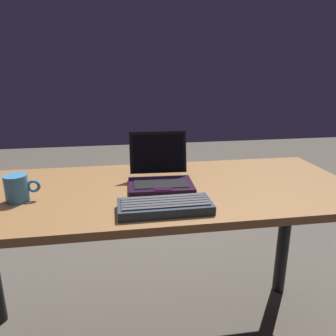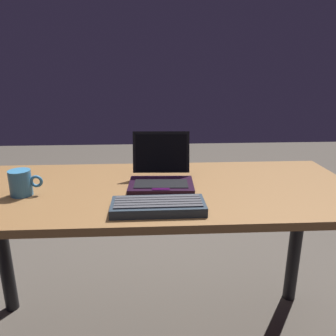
# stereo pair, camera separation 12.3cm
# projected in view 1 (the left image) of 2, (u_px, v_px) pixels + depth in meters

# --- Properties ---
(desk) EXTENTS (1.59, 0.66, 0.75)m
(desk) POSITION_uv_depth(u_px,v_px,m) (152.00, 217.00, 1.30)
(desk) COLOR brown
(desk) RESTS_ON ground
(laptop_front) EXTENTS (0.26, 0.22, 0.19)m
(laptop_front) POSITION_uv_depth(u_px,v_px,m) (160.00, 175.00, 1.29)
(laptop_front) COLOR black
(laptop_front) RESTS_ON desk
(external_keyboard) EXTENTS (0.30, 0.13, 0.03)m
(external_keyboard) POSITION_uv_depth(u_px,v_px,m) (165.00, 206.00, 1.05)
(external_keyboard) COLOR #222D37
(external_keyboard) RESTS_ON desk
(coffee_mug) EXTENTS (0.12, 0.08, 0.09)m
(coffee_mug) POSITION_uv_depth(u_px,v_px,m) (17.00, 188.00, 1.12)
(coffee_mug) COLOR teal
(coffee_mug) RESTS_ON desk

